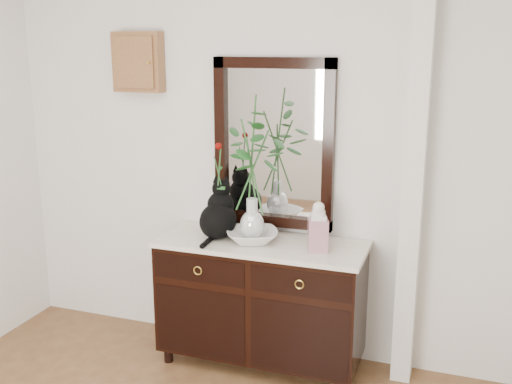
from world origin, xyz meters
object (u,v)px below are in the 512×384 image
at_px(sideboard, 261,297).
at_px(lotus_bowl, 252,236).
at_px(cat, 218,209).
at_px(ginger_jar, 318,226).

distance_m(sideboard, lotus_bowl, 0.42).
relative_size(cat, ginger_jar, 1.20).
xyz_separation_m(sideboard, lotus_bowl, (-0.05, -0.02, 0.42)).
relative_size(sideboard, lotus_bowl, 4.14).
height_order(lotus_bowl, ginger_jar, ginger_jar).
bearing_deg(lotus_bowl, cat, 175.13).
bearing_deg(cat, lotus_bowl, -7.94).
distance_m(lotus_bowl, ginger_jar, 0.44).
bearing_deg(ginger_jar, lotus_bowl, 177.71).
xyz_separation_m(sideboard, ginger_jar, (0.37, -0.04, 0.53)).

